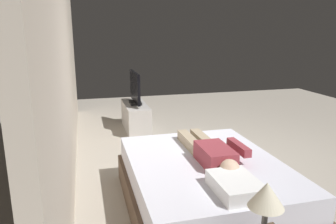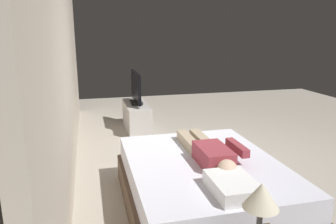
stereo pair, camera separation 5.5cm
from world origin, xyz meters
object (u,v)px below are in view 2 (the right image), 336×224
bed (203,186)px  remote (239,150)px  tv (136,89)px  lamp (261,197)px  tv_stand (137,117)px  pillow (233,186)px  person (210,152)px

bed → remote: bearing=-69.5°
tv → lamp: size_ratio=2.10×
tv_stand → remote: bearing=-165.5°
bed → pillow: 0.75m
pillow → person: person is taller
pillow → tv: bearing=3.7°
bed → person: person is taller
pillow → lamp: lamp is taller
person → tv: tv is taller
pillow → remote: 0.98m
tv → lamp: (-4.24, -0.12, 0.07)m
remote → bed: bearing=110.5°
pillow → bed: bearing=-0.0°
person → pillow: bearing=173.8°
remote → lamp: 1.62m
remote → tv_stand: bearing=14.5°
remote → tv: (2.77, 0.72, 0.24)m
pillow → tv: 3.63m
bed → pillow: (-0.67, 0.00, 0.34)m
person → remote: person is taller
tv_stand → lamp: 4.28m
bed → person: bearing=-69.1°
remote → lamp: lamp is taller
remote → tv_stand: remote is taller
bed → lamp: lamp is taller
remote → tv: size_ratio=0.17×
pillow → tv_stand: bearing=3.7°
person → lamp: (-1.32, 0.19, 0.23)m
bed → pillow: pillow is taller
bed → person: size_ratio=1.58×
pillow → lamp: 0.68m
bed → tv_stand: (2.95, 0.24, -0.01)m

